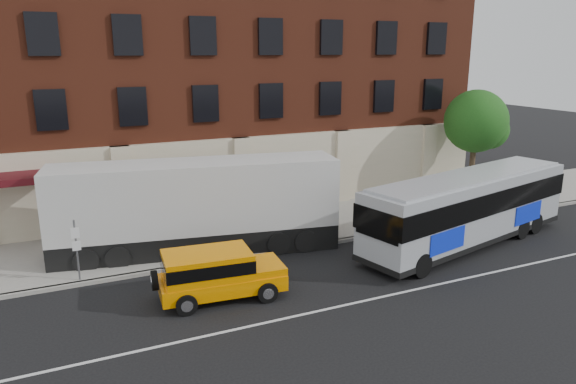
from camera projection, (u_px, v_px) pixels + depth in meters
name	position (u px, v px, depth m)	size (l,w,h in m)	color
ground	(362.00, 309.00, 18.11)	(120.00, 120.00, 0.00)	black
sidewalk	(262.00, 229.00, 26.00)	(60.00, 6.00, 0.15)	#9C988D
kerb	(288.00, 249.00, 23.36)	(60.00, 0.25, 0.15)	#9C988D
lane_line	(354.00, 303.00, 18.55)	(60.00, 0.12, 0.01)	silver
building	(209.00, 66.00, 31.03)	(30.00, 12.10, 15.00)	maroon
sign_pole	(77.00, 248.00, 19.71)	(0.30, 0.20, 2.50)	slate
street_tree	(476.00, 124.00, 30.77)	(3.60, 3.60, 6.20)	#3C2F1E
city_bus	(468.00, 206.00, 23.75)	(12.07, 5.12, 3.23)	#9B9FA5
yellow_suv	(216.00, 272.00, 18.67)	(4.69, 2.33, 1.76)	orange
shipping_container	(197.00, 208.00, 22.79)	(12.20, 4.47, 3.99)	black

